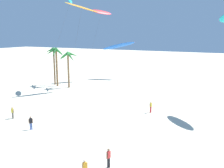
% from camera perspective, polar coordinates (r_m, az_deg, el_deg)
% --- Properties ---
extents(palm_tree_0, '(4.02, 3.91, 8.31)m').
position_cam_1_polar(palm_tree_0, '(55.96, -12.38, 6.06)').
color(palm_tree_0, olive).
rests_on(palm_tree_0, ground).
extents(palm_tree_1, '(3.62, 3.59, 8.27)m').
position_cam_1_polar(palm_tree_1, '(57.65, -12.89, 6.70)').
color(palm_tree_1, brown).
rests_on(palm_tree_1, ground).
extents(palm_tree_2, '(4.14, 4.69, 7.59)m').
position_cam_1_polar(palm_tree_2, '(53.87, -9.83, 5.73)').
color(palm_tree_2, olive).
rests_on(palm_tree_2, ground).
extents(flying_kite_0, '(4.25, 6.89, 17.13)m').
position_cam_1_polar(flying_kite_0, '(50.81, -6.74, 16.62)').
color(flying_kite_0, orange).
rests_on(flying_kite_0, ground).
extents(flying_kite_4, '(4.03, 8.73, 18.36)m').
position_cam_1_polar(flying_kite_4, '(52.68, -9.33, 17.79)').
color(flying_kite_4, '#19B2B7').
rests_on(flying_kite_4, ground).
extents(flying_kite_5, '(4.42, 7.34, 17.00)m').
position_cam_1_polar(flying_kite_5, '(62.20, -2.33, 15.73)').
color(flying_kite_5, red).
rests_on(flying_kite_5, ground).
extents(flying_kite_8, '(7.84, 11.45, 9.65)m').
position_cam_1_polar(flying_kite_8, '(64.24, 1.51, 8.54)').
color(flying_kite_8, blue).
rests_on(flying_kite_8, ground).
extents(person_foreground_walker, '(0.51, 0.21, 1.63)m').
position_cam_1_polar(person_foreground_walker, '(37.06, -21.33, -5.87)').
color(person_foreground_walker, slate).
rests_on(person_foreground_walker, ground).
extents(person_near_left, '(0.27, 0.50, 1.76)m').
position_cam_1_polar(person_near_left, '(22.62, -0.78, -16.05)').
color(person_near_left, black).
rests_on(person_near_left, ground).
extents(person_near_right, '(0.34, 0.43, 1.67)m').
position_cam_1_polar(person_near_right, '(32.18, -17.69, -8.18)').
color(person_near_right, '#284CA3').
rests_on(person_near_right, ground).
extents(person_mid_field, '(0.34, 0.43, 1.68)m').
position_cam_1_polar(person_mid_field, '(21.21, -6.10, -18.25)').
color(person_mid_field, slate).
rests_on(person_mid_field, ground).
extents(person_far_watcher, '(0.29, 0.48, 1.67)m').
position_cam_1_polar(person_far_watcher, '(37.45, 8.65, -4.98)').
color(person_far_watcher, red).
rests_on(person_far_watcher, ground).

